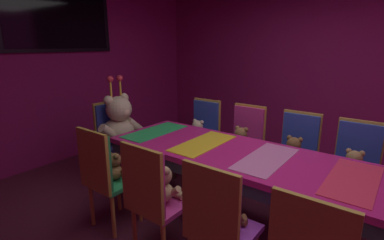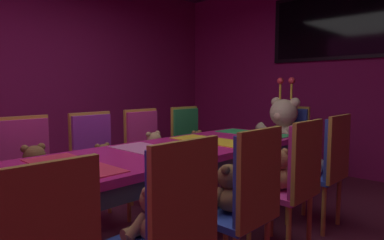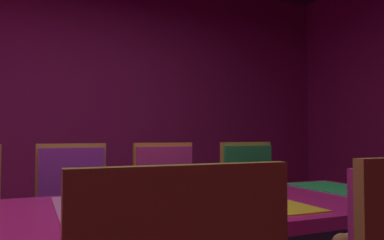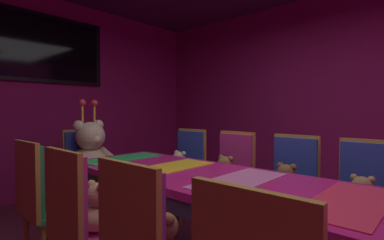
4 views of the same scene
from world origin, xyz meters
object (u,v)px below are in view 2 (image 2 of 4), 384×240
Objects in this scene: teddy_left_1 at (35,169)px; teddy_right_4 at (312,160)px; chair_right_4 at (329,161)px; throne_chair at (290,139)px; chair_left_2 at (95,155)px; chair_left_3 at (146,147)px; teddy_right_3 at (278,172)px; chair_right_2 at (248,195)px; teddy_left_3 at (155,149)px; king_teddy_bear at (283,129)px; chair_right_1 at (174,222)px; banquet_table at (155,162)px; teddy_right_1 at (154,216)px; chair_right_3 at (296,174)px; teddy_left_4 at (198,144)px; teddy_right_2 at (228,191)px; teddy_left_2 at (104,160)px; wall_tv at (328,26)px; chair_left_1 at (28,166)px; chair_left_4 at (189,140)px.

teddy_left_1 is 1.12× the size of teddy_right_4.
chair_right_4 and throne_chair have the same top height.
chair_left_3 is (-0.01, 0.59, 0.00)m from chair_left_2.
teddy_right_3 is at bearing 1.46° from chair_left_3.
teddy_left_1 is at bearing -76.67° from chair_left_2.
chair_right_2 is at bearing -19.05° from chair_left_3.
teddy_left_3 is 1.52m from king_teddy_bear.
chair_left_2 is at bearing -18.68° from chair_right_1.
teddy_right_1 is (0.67, -0.57, -0.07)m from banquet_table.
teddy_left_4 is at bearing -21.46° from chair_right_3.
chair_left_2 is 1.00× the size of chair_right_4.
chair_right_3 is 1.70m from throne_chair.
chair_left_2 is 3.09× the size of teddy_right_2.
wall_tv reaches higher than teddy_left_2.
throne_chair reaches higher than teddy_right_1.
chair_left_1 is at bearing 50.77° from teddy_right_4.
teddy_right_1 is at bearing 90.02° from teddy_right_4.
chair_left_2 and chair_right_3 have the same top height.
teddy_left_2 is at bearing 0.56° from teddy_right_2.
chair_left_4 is 0.61× the size of wall_tv.
chair_left_2 is at bearing -102.99° from teddy_left_3.
chair_right_1 reaches higher than teddy_left_1.
chair_right_3 is 0.61× the size of wall_tv.
teddy_left_1 is 0.35× the size of chair_right_1.
chair_left_2 is at bearing 37.28° from chair_right_4.
chair_left_3 is at bearing -19.05° from chair_right_2.
king_teddy_bear is at bearing 42.06° from chair_left_4.
chair_left_2 is 1.14× the size of king_teddy_bear.
teddy_right_2 is at bearing 90.93° from teddy_right_3.
chair_right_1 is 1.19m from teddy_right_3.
wall_tv reaches higher than throne_chair.
teddy_left_4 is 0.28× the size of chair_right_4.
teddy_left_3 is 1.37m from teddy_right_3.
chair_right_1 reaches higher than teddy_right_3.
chair_right_4 is (1.64, 0.66, 0.00)m from chair_left_3.
chair_left_4 is 1.48m from teddy_right_4.
wall_tv is (0.66, 1.91, 1.48)m from teddy_left_4.
teddy_right_4 is at bearing -75.62° from chair_right_3.
chair_left_3 is at bearing 1.34° from chair_right_3.
chair_left_4 and chair_right_2 have the same top height.
teddy_left_4 is at bearing -41.49° from teddy_right_2.
chair_left_2 is 1.59m from teddy_right_1.
teddy_left_3 is at bearing -105.09° from wall_tv.
teddy_left_1 is 1.50m from teddy_right_2.
chair_left_4 is at bearing 89.39° from chair_left_2.
teddy_right_4 is at bearing 53.62° from teddy_left_1.
chair_right_1 is 0.14m from teddy_right_1.
banquet_table is 3.14× the size of chair_left_2.
chair_right_4 is at bearing -101.99° from teddy_right_3.
chair_right_2 reaches higher than banquet_table.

